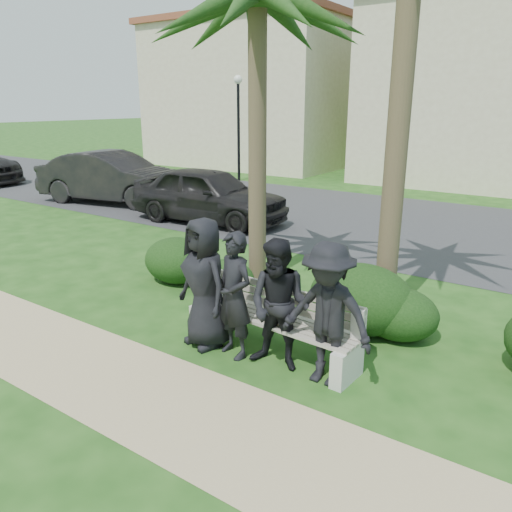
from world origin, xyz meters
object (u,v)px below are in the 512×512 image
Objects in this scene: park_bench at (272,325)px; man_c at (280,305)px; street_lamp at (238,109)px; car_a at (208,195)px; car_b at (113,178)px; man_a at (204,283)px; man_d at (327,315)px; man_b at (234,296)px.

man_c is (0.29, -0.28, 0.45)m from park_bench.
street_lamp reaches higher than car_a.
man_c is at bearing -40.78° from park_bench.
car_b is at bearing 153.39° from park_bench.
park_bench is at bearing 35.62° from man_a.
car_b is (-10.97, 6.06, -0.03)m from man_d.
man_a is 0.35× the size of car_b.
man_c is at bearing -51.63° from street_lamp.
man_c is 0.33× the size of car_b.
park_bench is 1.39× the size of man_a.
car_b is (-0.49, -6.35, -2.11)m from street_lamp.
man_c is at bearing -132.67° from car_b.
man_b is at bearing -53.65° from street_lamp.
man_a is (8.67, -12.46, -2.04)m from street_lamp.
man_d is (0.64, 0.01, 0.03)m from man_c.
man_a reaches higher than park_bench.
man_a is at bearing -166.48° from man_b.
street_lamp reaches higher than man_b.
man_c is at bearing 21.27° from man_b.
park_bench is 0.55× the size of car_a.
car_b is at bearing 142.14° from man_c.
man_d reaches higher than car_a.
park_bench is 7.79m from car_a.
man_a is at bearing -156.46° from park_bench.
car_a is (-5.24, 5.75, -0.07)m from man_b.
car_a is at bearing 139.39° from park_bench.
man_b is (9.18, -12.48, -2.10)m from street_lamp.
man_d reaches higher than man_b.
park_bench is 1.49× the size of man_c.
man_a reaches higher than car_a.
man_a is at bearing -135.94° from car_b.
man_b is at bearing 178.12° from man_c.
car_a is (-6.53, 5.67, -0.10)m from man_d.
car_b reaches higher than park_bench.
car_b is at bearing 151.15° from man_d.
man_a reaches higher than man_c.
man_d is at bearing -12.58° from park_bench.
car_b is (-9.16, 6.11, -0.06)m from man_a.
car_a is at bearing -107.17° from car_b.
street_lamp is 15.98m from man_c.
man_c is at bearing 17.55° from man_a.
street_lamp is 2.38× the size of man_a.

